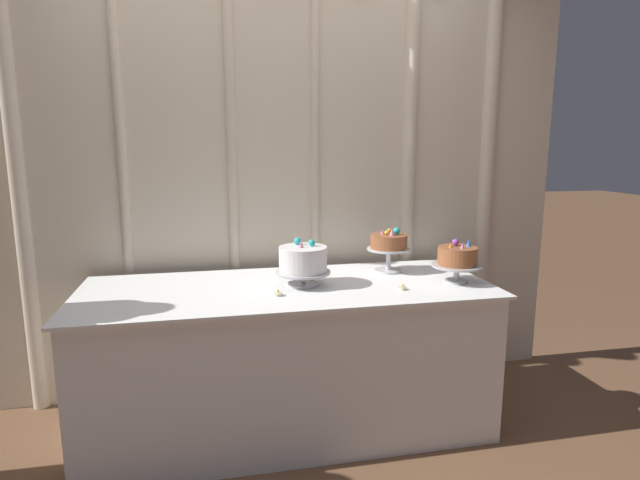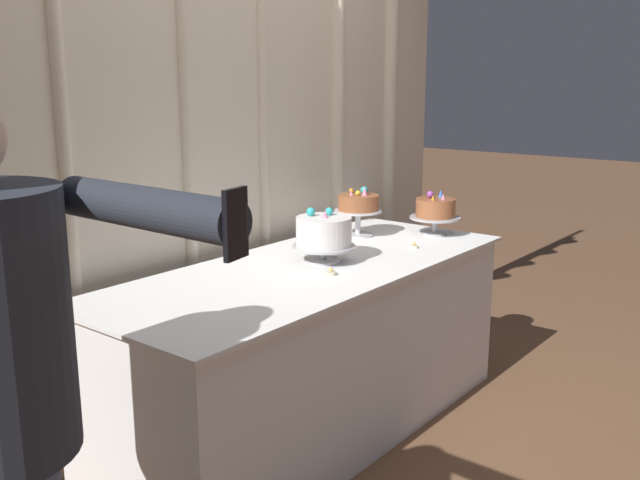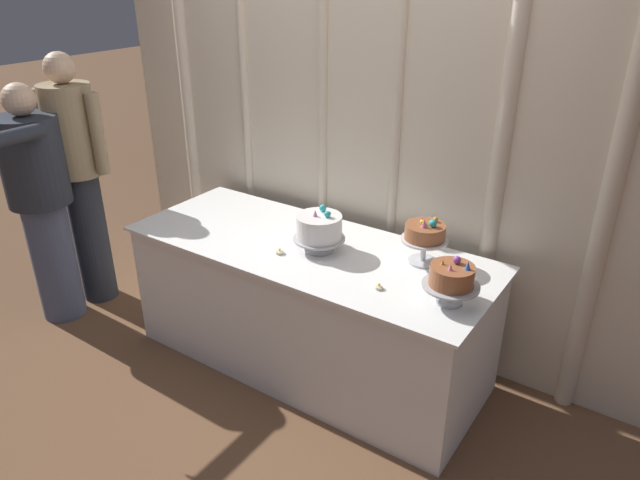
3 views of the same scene
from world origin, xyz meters
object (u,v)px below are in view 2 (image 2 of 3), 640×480
(cake_display_rightmost, at_px, (435,210))
(tealight_far_left, at_px, (331,273))
(cake_display_center, at_px, (358,206))
(cake_display_leftmost, at_px, (324,234))
(cake_table, at_px, (312,349))
(tealight_near_left, at_px, (414,246))

(cake_display_rightmost, relative_size, tealight_far_left, 5.64)
(cake_display_center, relative_size, tealight_far_left, 5.55)
(cake_display_leftmost, bearing_deg, tealight_far_left, -134.09)
(cake_table, bearing_deg, tealight_near_left, -18.95)
(cake_table, distance_m, cake_display_rightmost, 1.02)
(cake_display_center, xyz_separation_m, cake_display_rightmost, (0.27, -0.29, -0.03))
(cake_display_leftmost, bearing_deg, cake_display_center, 19.52)
(cake_table, distance_m, tealight_far_left, 0.43)
(cake_display_leftmost, distance_m, cake_display_rightmost, 0.80)
(tealight_near_left, bearing_deg, cake_display_rightmost, 12.76)
(cake_table, distance_m, cake_display_leftmost, 0.52)
(cake_table, xyz_separation_m, cake_display_leftmost, (0.08, -0.01, 0.51))
(cake_display_center, bearing_deg, tealight_near_left, -98.45)
(cake_display_leftmost, xyz_separation_m, tealight_far_left, (-0.15, -0.15, -0.12))
(cake_table, distance_m, cake_display_center, 0.83)
(cake_table, bearing_deg, cake_display_leftmost, -3.96)
(cake_display_rightmost, xyz_separation_m, tealight_far_left, (-0.94, -0.05, -0.12))
(tealight_far_left, distance_m, tealight_near_left, 0.62)
(cake_table, height_order, cake_display_rightmost, cake_display_rightmost)
(cake_display_leftmost, bearing_deg, cake_table, 176.04)
(cake_display_leftmost, distance_m, tealight_far_left, 0.25)
(tealight_far_left, height_order, tealight_near_left, same)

